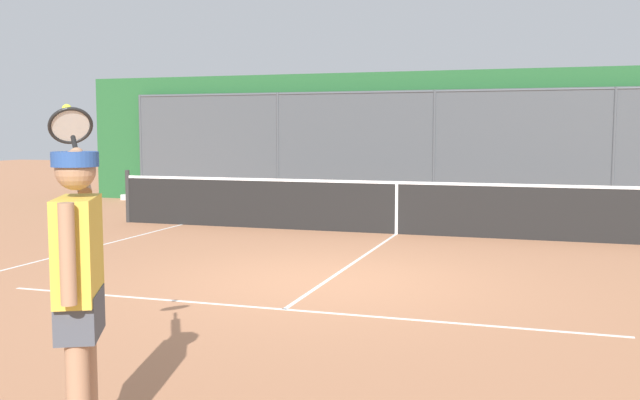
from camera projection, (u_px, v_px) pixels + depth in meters
The scene contains 5 objects.
ground_plane at pixel (327, 281), 9.01m from camera, with size 60.00×60.00×0.00m, color #B27551.
court_line_markings at pixel (273, 317), 7.25m from camera, with size 8.75×10.59×0.01m.
fence_backdrop at pixel (438, 140), 17.58m from camera, with size 18.78×1.37×3.28m.
tennis_net at pixel (397, 207), 13.01m from camera, with size 11.24×0.09×1.07m.
tennis_player at pixel (79, 276), 4.11m from camera, with size 0.93×1.20×2.05m.
Camera 1 is at (-2.60, 8.48, 1.87)m, focal length 40.46 mm.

